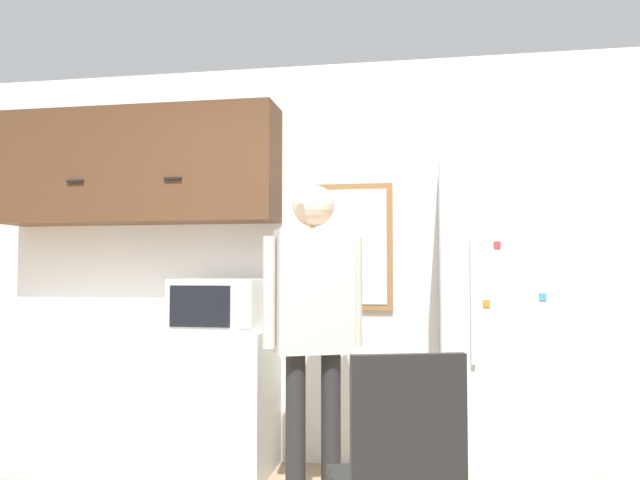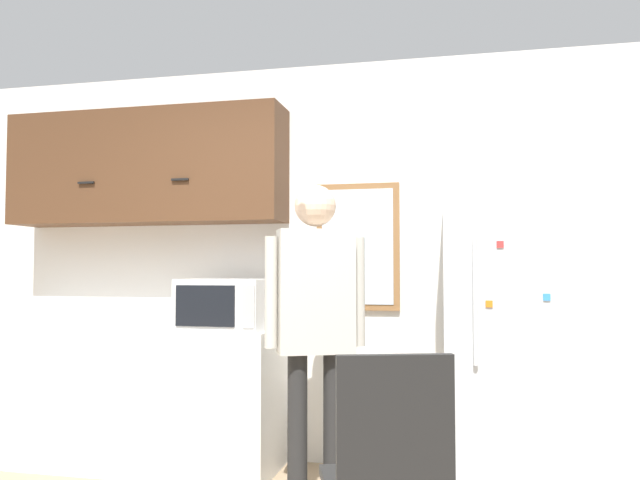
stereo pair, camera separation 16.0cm
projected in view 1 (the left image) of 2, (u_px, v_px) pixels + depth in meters
back_wall at (316, 261)px, 4.26m from camera, size 6.00×0.06×2.70m
counter at (125, 397)px, 4.09m from camera, size 1.97×0.61×0.91m
upper_cabinets at (137, 167)px, 4.29m from camera, size 1.97×0.38×0.78m
microwave at (219, 304)px, 3.94m from camera, size 0.54×0.42×0.32m
person at (313, 307)px, 3.48m from camera, size 0.53×0.37×1.77m
refrigerator at (504, 324)px, 3.65m from camera, size 0.73×0.73×1.95m
chair at (400, 470)px, 2.33m from camera, size 0.58×0.58×0.99m
window at (351, 247)px, 4.18m from camera, size 0.56×0.05×0.85m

